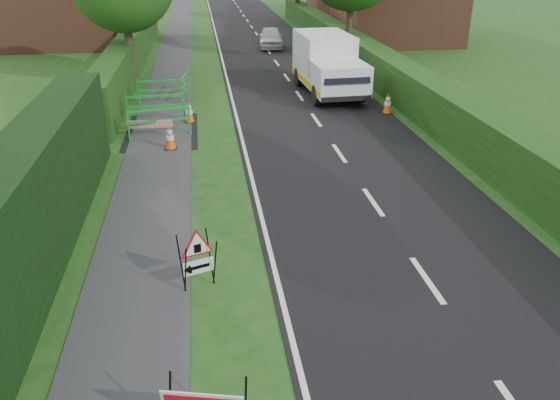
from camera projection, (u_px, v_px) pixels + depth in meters
ground at (309, 325)px, 9.26m from camera, size 120.00×120.00×0.00m
road_surface at (253, 29)px, 40.88m from camera, size 6.00×90.00×0.02m
footpath at (179, 30)px, 40.17m from camera, size 2.00×90.00×0.02m
hedge_west_far at (134, 67)px, 28.29m from camera, size 1.00×24.00×1.80m
hedge_east at (383, 87)px, 24.41m from camera, size 1.20×50.00×1.50m
triangle_sign at (196, 255)px, 9.92m from camera, size 0.91×0.91×1.05m
works_van at (328, 63)px, 22.90m from camera, size 2.28×5.34×2.39m
traffic_cone_0 at (388, 103)px, 20.51m from camera, size 0.38×0.38×0.79m
traffic_cone_1 at (363, 94)px, 21.77m from camera, size 0.38×0.38×0.79m
traffic_cone_2 at (358, 79)px, 24.08m from camera, size 0.38×0.38×0.79m
traffic_cone_3 at (170, 137)px, 16.95m from camera, size 0.38×0.38×0.79m
traffic_cone_4 at (189, 112)px, 19.49m from camera, size 0.38×0.38×0.79m
ped_barrier_0 at (159, 118)px, 17.95m from camera, size 2.09×0.73×1.00m
ped_barrier_1 at (155, 104)px, 19.53m from camera, size 2.07×0.38×1.00m
ped_barrier_2 at (164, 88)px, 21.67m from camera, size 2.07×0.44×1.00m
ped_barrier_3 at (185, 83)px, 22.46m from camera, size 0.65×2.09×1.00m
redwhite_plank at (151, 137)px, 18.18m from camera, size 1.50×0.15×0.25m
hatchback_car at (271, 37)px, 33.38m from camera, size 1.75×3.61×1.19m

